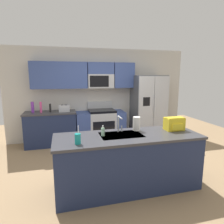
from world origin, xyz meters
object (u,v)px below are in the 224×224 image
Objects in this scene: range_oven at (101,126)px; soap_dispenser at (103,132)px; paper_towel_roll at (136,124)px; refrigerator at (148,107)px; toaster at (64,108)px; bottle_pink at (41,107)px; drink_cup_teal at (78,139)px; sink_faucet at (119,123)px; pepper_mill at (50,108)px; bottle_purple at (33,107)px; backpack at (174,123)px.

range_oven reaches higher than soap_dispenser.
paper_towel_roll is (0.63, 0.16, 0.05)m from soap_dispenser.
refrigerator is at bearing 60.53° from paper_towel_roll.
toaster is 2.48m from paper_towel_roll.
bottle_pink is (-1.57, -0.03, 0.60)m from range_oven.
drink_cup_teal is 1.57× the size of soap_dispenser.
pepper_mill is at bearing 118.27° from sink_faucet.
pepper_mill is 2.71m from drink_cup_teal.
refrigerator is 6.93× the size of drink_cup_teal.
soap_dispenser is (-0.43, -2.39, 0.53)m from range_oven.
pepper_mill is 0.81× the size of drink_cup_teal.
drink_cup_teal is (-2.26, -2.60, 0.05)m from refrigerator.
soap_dispenser is at bearing -60.85° from bottle_purple.
sink_faucet is (0.86, -2.21, 0.08)m from toaster.
sink_faucet is 1.17× the size of paper_towel_roll.
paper_towel_roll is (1.77, -2.20, -0.02)m from bottle_pink.
pepper_mill is at bearing 171.99° from toaster.
range_oven is 2.35m from sink_faucet.
bottle_purple is (-3.19, 0.09, 0.11)m from refrigerator.
bottle_purple is at bearing 176.81° from pepper_mill.
bottle_purple is at bearing 137.64° from backpack.
range_oven is 1.45m from pepper_mill.
bottle_pink is 1.16× the size of paper_towel_roll.
bottle_pink is 2.66m from sink_faucet.
bottle_purple reaches higher than range_oven.
pepper_mill reaches higher than range_oven.
soap_dispenser is at bearing -100.18° from range_oven.
sink_faucet is at bearing -125.16° from refrigerator.
sink_faucet is at bearing 22.89° from soap_dispenser.
range_oven is at bearing 109.69° from backpack.
toaster is 2.37m from sink_faucet.
bottle_purple is at bearing 109.06° from drink_cup_teal.
sink_faucet reaches higher than drink_cup_teal.
paper_towel_roll is 0.75× the size of backpack.
range_oven is 8.00× the size of soap_dispenser.
refrigerator is 7.71× the size of paper_towel_roll.
toaster is at bearing 93.04° from drink_cup_teal.
bottle_purple reaches higher than backpack.
drink_cup_teal is at bearing -157.04° from paper_towel_roll.
drink_cup_teal is at bearing -169.93° from backpack.
soap_dispenser is at bearing -76.66° from toaster.
toaster is 0.99× the size of sink_faucet.
bottle_purple is 0.99× the size of sink_faucet.
soap_dispenser is (0.41, 0.28, -0.01)m from drink_cup_teal.
paper_towel_roll reaches higher than range_oven.
toaster is 1.65× the size of soap_dispenser.
refrigerator reaches higher than pepper_mill.
drink_cup_teal is at bearing -146.02° from soap_dispenser.
paper_towel_roll is (1.97, -2.25, -0.02)m from bottle_purple.
pepper_mill reaches higher than toaster.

